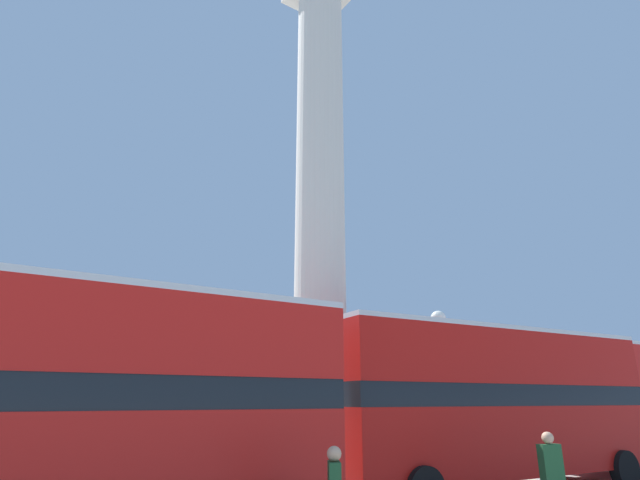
% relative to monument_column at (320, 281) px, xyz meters
% --- Properties ---
extents(monument_column, '(5.41, 5.41, 20.46)m').
position_rel_monument_column_xyz_m(monument_column, '(0.00, 0.00, 0.00)').
color(monument_column, beige).
rests_on(monument_column, ground_plane).
extents(bus_b, '(10.59, 3.47, 4.30)m').
position_rel_monument_column_xyz_m(bus_b, '(2.86, -4.44, -3.89)').
color(bus_b, '#B7140F').
rests_on(bus_b, ground_plane).
extents(bus_c, '(10.13, 3.21, 4.27)m').
position_rel_monument_column_xyz_m(bus_c, '(-8.27, -4.32, -3.91)').
color(bus_c, red).
rests_on(bus_c, ground_plane).
extents(equestrian_statue, '(4.28, 3.99, 5.77)m').
position_rel_monument_column_xyz_m(equestrian_statue, '(13.00, 3.02, -4.74)').
color(equestrian_statue, beige).
rests_on(equestrian_statue, ground_plane).
extents(street_lamp, '(0.51, 0.51, 5.25)m').
position_rel_monument_column_xyz_m(street_lamp, '(3.30, -2.25, -2.91)').
color(street_lamp, black).
rests_on(street_lamp, ground_plane).
extents(pedestrian_by_plinth, '(0.49, 0.30, 1.76)m').
position_rel_monument_column_xyz_m(pedestrian_by_plinth, '(0.35, -7.66, -5.28)').
color(pedestrian_by_plinth, '#28282D').
rests_on(pedestrian_by_plinth, ground_plane).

